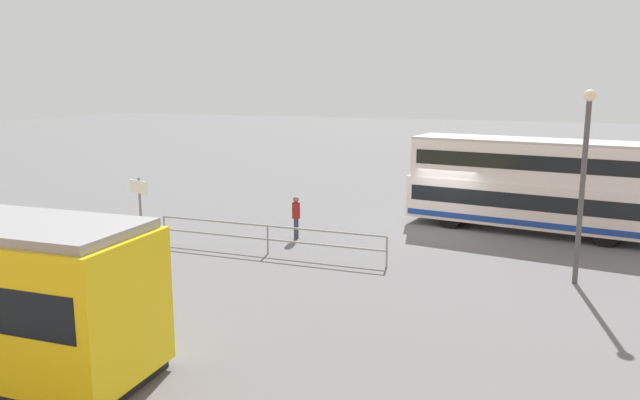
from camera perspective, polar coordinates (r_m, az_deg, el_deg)
ground_plane at (r=26.33m, az=11.29°, el=-2.79°), size 160.00×160.00×0.00m
double_decker_bus at (r=26.73m, az=19.43°, el=1.30°), size 10.64×4.09×3.84m
pedestrian_near_railing at (r=24.21m, az=-2.24°, el=-1.36°), size 0.37×0.37×1.72m
pedestrian_railing at (r=22.19m, az=-4.90°, el=-3.18°), size 8.93×0.12×1.08m
info_sign at (r=25.05m, az=-16.48°, el=0.23°), size 1.02×0.35×2.47m
street_lamp at (r=19.98m, az=23.34°, el=2.52°), size 0.36×0.36×5.92m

